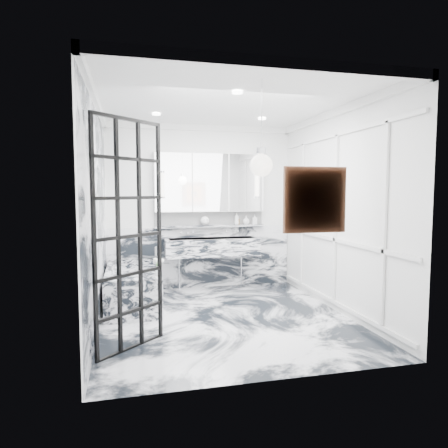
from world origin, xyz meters
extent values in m
plane|color=silver|center=(0.00, 0.00, 0.00)|extent=(3.60, 3.60, 0.00)
plane|color=white|center=(0.00, 0.00, 2.80)|extent=(3.60, 3.60, 0.00)
plane|color=white|center=(0.00, 1.80, 1.40)|extent=(3.60, 0.00, 3.60)
plane|color=white|center=(0.00, -1.80, 1.40)|extent=(3.60, 0.00, 3.60)
plane|color=white|center=(-1.60, 0.00, 1.40)|extent=(0.00, 3.60, 3.60)
plane|color=white|center=(1.60, 0.00, 1.40)|extent=(0.00, 3.60, 3.60)
cube|color=silver|center=(0.00, 1.78, 0.53)|extent=(3.18, 0.05, 1.05)
cube|color=silver|center=(-1.59, 0.00, 1.34)|extent=(0.02, 3.56, 2.68)
cube|color=white|center=(1.58, 0.00, 1.30)|extent=(0.03, 3.40, 2.30)
imported|color=#8C5919|center=(0.62, 1.71, 1.19)|extent=(0.09, 0.09, 0.21)
imported|color=#4C4C51|center=(0.95, 1.71, 1.18)|extent=(0.09, 0.09, 0.18)
imported|color=silver|center=(0.79, 1.71, 1.17)|extent=(0.13, 0.13, 0.15)
sphere|color=white|center=(0.05, 1.71, 1.17)|extent=(0.15, 0.15, 0.15)
cylinder|color=#8C5919|center=(0.65, 1.71, 1.14)|extent=(0.04, 0.04, 0.10)
cylinder|color=silver|center=(-0.84, 0.29, 0.61)|extent=(0.08, 0.08, 0.12)
cube|color=#C44714|center=(0.40, -1.76, 1.60)|extent=(0.49, 0.05, 0.49)
sphere|color=white|center=(0.05, -1.31, 1.93)|extent=(0.22, 0.22, 0.22)
cube|color=silver|center=(0.15, 1.55, 0.73)|extent=(1.60, 0.45, 0.30)
cube|color=silver|center=(0.15, 1.72, 1.07)|extent=(1.90, 0.14, 0.04)
cube|color=white|center=(0.15, 1.78, 1.21)|extent=(1.90, 0.03, 0.23)
cube|color=white|center=(0.15, 1.73, 1.82)|extent=(1.90, 0.16, 1.00)
cylinder|color=white|center=(-0.67, 1.63, 1.78)|extent=(0.07, 0.07, 0.40)
cylinder|color=white|center=(0.97, 1.63, 1.78)|extent=(0.07, 0.07, 0.40)
cube|color=silver|center=(-1.18, 0.90, 0.28)|extent=(0.75, 1.65, 0.55)
camera|label=1|loc=(-1.20, -5.02, 1.68)|focal=32.00mm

